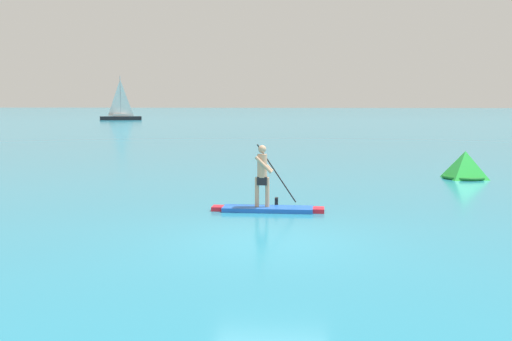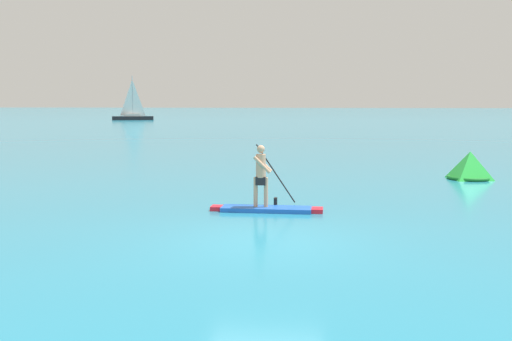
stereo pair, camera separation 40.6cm
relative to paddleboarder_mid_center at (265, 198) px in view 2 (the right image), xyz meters
name	(u,v)px [view 2 (the right image)]	position (x,y,z in m)	size (l,w,h in m)	color
ground	(264,241)	(0.31, -3.49, -0.36)	(440.00, 440.00, 0.00)	teal
paddleboarder_mid_center	(265,198)	(0.00, 0.00, 0.00)	(2.99, 0.91, 1.78)	blue
race_marker_buoy	(470,167)	(6.93, 7.45, 0.10)	(1.89, 1.89, 1.04)	green
sailboat_left_horizon	(133,114)	(-26.57, 72.16, 0.56)	(6.08, 2.81, 6.44)	black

